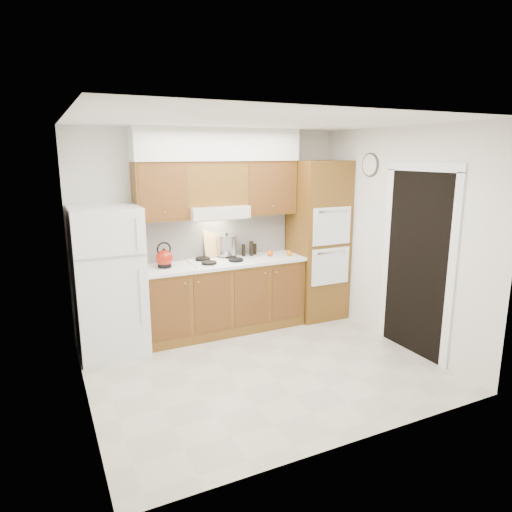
# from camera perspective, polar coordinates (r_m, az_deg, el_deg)

# --- Properties ---
(floor) EXTENTS (3.60, 3.60, 0.00)m
(floor) POSITION_cam_1_polar(r_m,az_deg,el_deg) (5.14, 0.87, -13.76)
(floor) COLOR #BAB5A2
(floor) RESTS_ON ground
(ceiling) EXTENTS (3.60, 3.60, 0.00)m
(ceiling) POSITION_cam_1_polar(r_m,az_deg,el_deg) (4.61, 0.98, 16.52)
(ceiling) COLOR white
(ceiling) RESTS_ON wall_back
(wall_back) EXTENTS (3.60, 0.02, 2.60)m
(wall_back) POSITION_cam_1_polar(r_m,az_deg,el_deg) (6.06, -5.45, 3.24)
(wall_back) COLOR silver
(wall_back) RESTS_ON floor
(wall_left) EXTENTS (0.02, 3.00, 2.60)m
(wall_left) POSITION_cam_1_polar(r_m,az_deg,el_deg) (4.24, -21.39, -1.73)
(wall_left) COLOR silver
(wall_left) RESTS_ON floor
(wall_right) EXTENTS (0.02, 3.00, 2.60)m
(wall_right) POSITION_cam_1_polar(r_m,az_deg,el_deg) (5.73, 17.23, 2.16)
(wall_right) COLOR silver
(wall_right) RESTS_ON floor
(fridge) EXTENTS (0.75, 0.72, 1.72)m
(fridge) POSITION_cam_1_polar(r_m,az_deg,el_deg) (5.49, -17.91, -3.06)
(fridge) COLOR white
(fridge) RESTS_ON floor
(base_cabinets) EXTENTS (2.11, 0.60, 0.90)m
(base_cabinets) POSITION_cam_1_polar(r_m,az_deg,el_deg) (6.00, -4.06, -5.20)
(base_cabinets) COLOR brown
(base_cabinets) RESTS_ON floor
(countertop) EXTENTS (2.13, 0.62, 0.04)m
(countertop) POSITION_cam_1_polar(r_m,az_deg,el_deg) (5.86, -4.09, -0.85)
(countertop) COLOR white
(countertop) RESTS_ON base_cabinets
(backsplash) EXTENTS (2.11, 0.03, 0.56)m
(backsplash) POSITION_cam_1_polar(r_m,az_deg,el_deg) (6.07, -5.17, 2.49)
(backsplash) COLOR white
(backsplash) RESTS_ON countertop
(oven_cabinet) EXTENTS (0.70, 0.65, 2.20)m
(oven_cabinet) POSITION_cam_1_polar(r_m,az_deg,el_deg) (6.46, 7.68, 1.96)
(oven_cabinet) COLOR brown
(oven_cabinet) RESTS_ON floor
(upper_cab_left) EXTENTS (0.63, 0.33, 0.70)m
(upper_cab_left) POSITION_cam_1_polar(r_m,az_deg,el_deg) (5.63, -11.88, 7.94)
(upper_cab_left) COLOR brown
(upper_cab_left) RESTS_ON wall_back
(upper_cab_right) EXTENTS (0.73, 0.33, 0.70)m
(upper_cab_right) POSITION_cam_1_polar(r_m,az_deg,el_deg) (6.13, 1.33, 8.57)
(upper_cab_right) COLOR brown
(upper_cab_right) RESTS_ON wall_back
(range_hood) EXTENTS (0.75, 0.45, 0.15)m
(range_hood) POSITION_cam_1_polar(r_m,az_deg,el_deg) (5.81, -4.97, 5.57)
(range_hood) COLOR silver
(range_hood) RESTS_ON wall_back
(upper_cab_over_hood) EXTENTS (0.75, 0.33, 0.55)m
(upper_cab_over_hood) POSITION_cam_1_polar(r_m,az_deg,el_deg) (5.83, -5.25, 9.05)
(upper_cab_over_hood) COLOR brown
(upper_cab_over_hood) RESTS_ON range_hood
(soffit) EXTENTS (2.13, 0.36, 0.40)m
(soffit) POSITION_cam_1_polar(r_m,az_deg,el_deg) (5.82, -4.82, 13.73)
(soffit) COLOR silver
(soffit) RESTS_ON wall_back
(cooktop) EXTENTS (0.74, 0.50, 0.01)m
(cooktop) POSITION_cam_1_polar(r_m,az_deg,el_deg) (5.86, -4.62, -0.62)
(cooktop) COLOR white
(cooktop) RESTS_ON countertop
(doorway) EXTENTS (0.02, 0.90, 2.10)m
(doorway) POSITION_cam_1_polar(r_m,az_deg,el_deg) (5.53, 19.42, -1.02)
(doorway) COLOR black
(doorway) RESTS_ON floor
(wall_clock) EXTENTS (0.02, 0.30, 0.30)m
(wall_clock) POSITION_cam_1_polar(r_m,az_deg,el_deg) (6.05, 14.08, 10.99)
(wall_clock) COLOR #3F3833
(wall_clock) RESTS_ON wall_right
(kettle) EXTENTS (0.23, 0.23, 0.21)m
(kettle) POSITION_cam_1_polar(r_m,az_deg,el_deg) (5.62, -11.39, -0.28)
(kettle) COLOR #991B0B
(kettle) RESTS_ON countertop
(cutting_board) EXTENTS (0.29, 0.12, 0.37)m
(cutting_board) POSITION_cam_1_polar(r_m,az_deg,el_deg) (6.05, -5.28, 1.67)
(cutting_board) COLOR #DAB070
(cutting_board) RESTS_ON countertop
(stock_pot) EXTENTS (0.31, 0.31, 0.26)m
(stock_pot) POSITION_cam_1_polar(r_m,az_deg,el_deg) (6.04, -3.66, 1.31)
(stock_pot) COLOR #B2B1B6
(stock_pot) RESTS_ON cooktop
(condiment_a) EXTENTS (0.06, 0.06, 0.20)m
(condiment_a) POSITION_cam_1_polar(r_m,az_deg,el_deg) (6.15, -0.58, 0.95)
(condiment_a) COLOR black
(condiment_a) RESTS_ON countertop
(condiment_b) EXTENTS (0.05, 0.05, 0.16)m
(condiment_b) POSITION_cam_1_polar(r_m,az_deg,el_deg) (6.12, -1.57, 0.73)
(condiment_b) COLOR black
(condiment_b) RESTS_ON countertop
(condiment_c) EXTENTS (0.06, 0.06, 0.15)m
(condiment_c) POSITION_cam_1_polar(r_m,az_deg,el_deg) (6.23, -0.16, 0.89)
(condiment_c) COLOR black
(condiment_c) RESTS_ON countertop
(orange_near) EXTENTS (0.10, 0.10, 0.08)m
(orange_near) POSITION_cam_1_polar(r_m,az_deg,el_deg) (6.17, 4.18, 0.37)
(orange_near) COLOR orange
(orange_near) RESTS_ON countertop
(orange_far) EXTENTS (0.08, 0.08, 0.08)m
(orange_far) POSITION_cam_1_polar(r_m,az_deg,el_deg) (6.13, 1.77, 0.34)
(orange_far) COLOR #D9490B
(orange_far) RESTS_ON countertop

